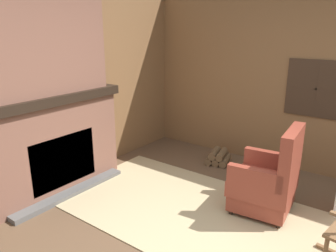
% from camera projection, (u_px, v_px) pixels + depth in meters
% --- Properties ---
extents(wood_panel_wall_left, '(0.06, 5.58, 2.63)m').
position_uv_depth(wood_panel_wall_left, '(39.00, 88.00, 3.99)').
color(wood_panel_wall_left, brown).
rests_on(wood_panel_wall_left, ground).
extents(wood_panel_wall_back, '(5.58, 0.09, 2.63)m').
position_uv_depth(wood_panel_wall_back, '(310.00, 81.00, 4.49)').
color(wood_panel_wall_back, brown).
rests_on(wood_panel_wall_back, ground).
extents(fireplace_hearth, '(0.55, 1.86, 1.26)m').
position_uv_depth(fireplace_hearth, '(55.00, 144.00, 4.07)').
color(fireplace_hearth, brown).
rests_on(fireplace_hearth, ground).
extents(chimney_breast, '(0.30, 1.55, 1.35)m').
position_uv_depth(chimney_breast, '(43.00, 35.00, 3.70)').
color(chimney_breast, brown).
rests_on(chimney_breast, fireplace_hearth).
extents(area_rug, '(3.51, 1.76, 0.01)m').
position_uv_depth(area_rug, '(204.00, 215.00, 3.66)').
color(area_rug, tan).
rests_on(area_rug, ground).
extents(armchair, '(0.71, 0.73, 1.02)m').
position_uv_depth(armchair, '(268.00, 182.00, 3.65)').
color(armchair, brown).
rests_on(armchair, ground).
extents(firewood_stack, '(0.42, 0.45, 0.21)m').
position_uv_depth(firewood_stack, '(218.00, 157.00, 5.06)').
color(firewood_stack, brown).
rests_on(firewood_stack, ground).
extents(oil_lamp_vase, '(0.12, 0.12, 0.29)m').
position_uv_depth(oil_lamp_vase, '(18.00, 90.00, 3.61)').
color(oil_lamp_vase, '#99B29E').
rests_on(oil_lamp_vase, fireplace_hearth).
extents(storage_case, '(0.16, 0.24, 0.13)m').
position_uv_depth(storage_case, '(58.00, 87.00, 4.02)').
color(storage_case, gray).
rests_on(storage_case, fireplace_hearth).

